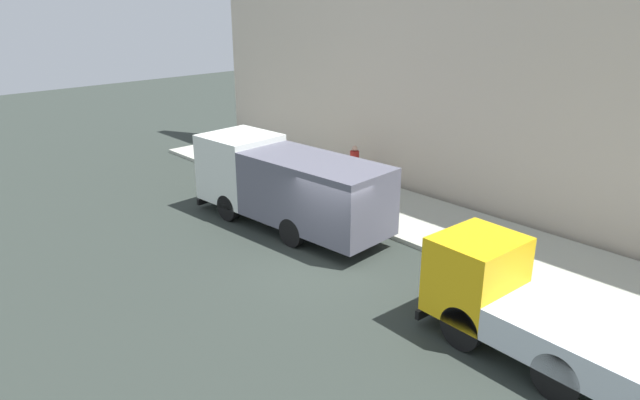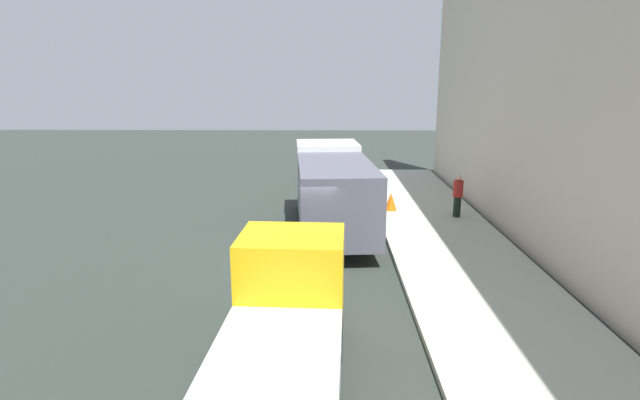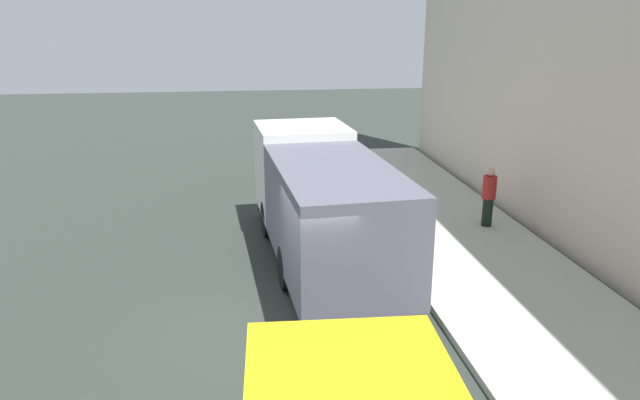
{
  "view_description": "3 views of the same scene",
  "coord_description": "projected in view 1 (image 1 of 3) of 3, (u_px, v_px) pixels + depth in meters",
  "views": [
    {
      "loc": [
        -10.97,
        -11.9,
        7.94
      ],
      "look_at": [
        1.65,
        1.87,
        1.19
      ],
      "focal_mm": 32.59,
      "sensor_mm": 36.0,
      "label": 1
    },
    {
      "loc": [
        0.97,
        -14.56,
        5.41
      ],
      "look_at": [
        0.75,
        0.48,
        1.78
      ],
      "focal_mm": 28.24,
      "sensor_mm": 36.0,
      "label": 2
    },
    {
      "loc": [
        -0.68,
        -10.08,
        5.67
      ],
      "look_at": [
        1.05,
        2.57,
        1.72
      ],
      "focal_mm": 32.54,
      "sensor_mm": 36.0,
      "label": 3
    }
  ],
  "objects": [
    {
      "name": "sidewalk",
      "position": [
        423.0,
        220.0,
        21.09
      ],
      "size": [
        4.07,
        30.0,
        0.16
      ],
      "primitive_type": "cube",
      "color": "#B0B2A3",
      "rests_on": "ground"
    },
    {
      "name": "small_flatbed_truck",
      "position": [
        521.0,
        307.0,
        13.18
      ],
      "size": [
        2.29,
        5.68,
        2.46
      ],
      "rotation": [
        0.0,
        0.0,
        -0.05
      ],
      "color": "yellow",
      "rests_on": "ground"
    },
    {
      "name": "pedestrian_walking",
      "position": [
        354.0,
        164.0,
        24.54
      ],
      "size": [
        0.46,
        0.46,
        1.67
      ],
      "rotation": [
        0.0,
        0.0,
        4.47
      ],
      "color": "black",
      "rests_on": "sidewalk"
    },
    {
      "name": "large_utility_truck",
      "position": [
        287.0,
        184.0,
        20.21
      ],
      "size": [
        2.98,
        7.95,
        2.93
      ],
      "rotation": [
        0.0,
        0.0,
        0.07
      ],
      "color": "silver",
      "rests_on": "ground"
    },
    {
      "name": "traffic_cone_orange",
      "position": [
        295.0,
        182.0,
        23.84
      ],
      "size": [
        0.5,
        0.5,
        0.72
      ],
      "primitive_type": "cone",
      "color": "orange",
      "rests_on": "sidewalk"
    },
    {
      "name": "ground",
      "position": [
        322.0,
        264.0,
        17.92
      ],
      "size": [
        80.0,
        80.0,
        0.0
      ],
      "primitive_type": "plane",
      "color": "#2B322D"
    },
    {
      "name": "building_facade",
      "position": [
        477.0,
        57.0,
        20.79
      ],
      "size": [
        0.5,
        30.0,
        11.36
      ],
      "primitive_type": "cube",
      "color": "beige",
      "rests_on": "ground"
    }
  ]
}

